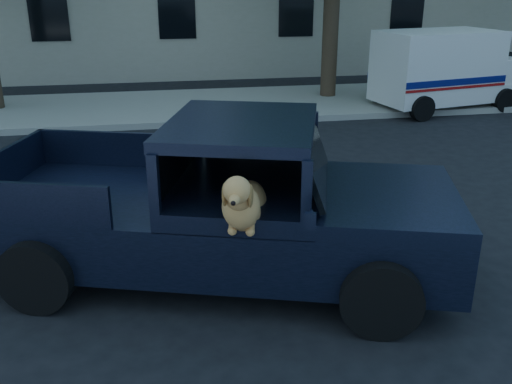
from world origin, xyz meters
TOP-DOWN VIEW (x-y plane):
  - ground at (0.00, 0.00)m, footprint 120.00×120.00m
  - far_sidewalk at (0.00, 9.20)m, footprint 60.00×4.00m
  - lane_stripes at (2.00, 3.40)m, footprint 21.60×0.14m
  - pickup_truck at (0.63, 0.08)m, footprint 5.73×3.60m
  - mail_truck at (7.61, 7.89)m, footprint 4.02×2.52m

SIDE VIEW (x-z plane):
  - ground at x=0.00m, z-range 0.00..0.00m
  - lane_stripes at x=2.00m, z-range 0.00..0.01m
  - far_sidewalk at x=0.00m, z-range 0.00..0.15m
  - pickup_truck at x=0.63m, z-range -0.31..1.61m
  - mail_truck at x=7.61m, z-range -0.13..1.93m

